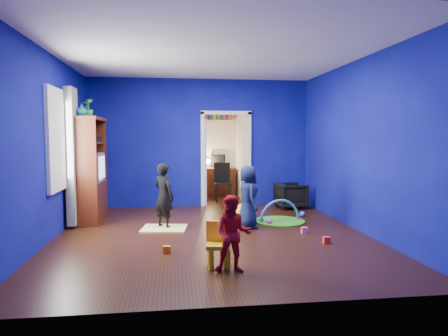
{
  "coord_description": "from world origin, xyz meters",
  "views": [
    {
      "loc": [
        -0.62,
        -6.36,
        1.61
      ],
      "look_at": [
        0.25,
        0.4,
        1.06
      ],
      "focal_mm": 32.0,
      "sensor_mm": 36.0,
      "label": 1
    }
  ],
  "objects": [
    {
      "name": "floor",
      "position": [
        0.0,
        0.0,
        0.0
      ],
      "size": [
        5.0,
        5.5,
        0.01
      ],
      "primitive_type": "cube",
      "color": "black",
      "rests_on": "ground"
    },
    {
      "name": "ceiling",
      "position": [
        0.0,
        0.0,
        2.9
      ],
      "size": [
        5.0,
        5.5,
        0.01
      ],
      "primitive_type": "cube",
      "color": "white",
      "rests_on": "wall_back"
    },
    {
      "name": "wall_back",
      "position": [
        0.0,
        2.75,
        1.45
      ],
      "size": [
        5.0,
        0.02,
        2.9
      ],
      "primitive_type": "cube",
      "color": "#0A096B",
      "rests_on": "floor"
    },
    {
      "name": "wall_front",
      "position": [
        0.0,
        -2.75,
        1.45
      ],
      "size": [
        5.0,
        0.02,
        2.9
      ],
      "primitive_type": "cube",
      "color": "#0A096B",
      "rests_on": "floor"
    },
    {
      "name": "wall_left",
      "position": [
        -2.5,
        0.0,
        1.45
      ],
      "size": [
        0.02,
        5.5,
        2.9
      ],
      "primitive_type": "cube",
      "color": "#0A096B",
      "rests_on": "floor"
    },
    {
      "name": "wall_right",
      "position": [
        2.5,
        0.0,
        1.45
      ],
      "size": [
        0.02,
        5.5,
        2.9
      ],
      "primitive_type": "cube",
      "color": "#0A096B",
      "rests_on": "floor"
    },
    {
      "name": "alcove",
      "position": [
        0.6,
        3.62,
        1.25
      ],
      "size": [
        1.0,
        1.75,
        2.5
      ],
      "primitive_type": null,
      "color": "silver",
      "rests_on": "floor"
    },
    {
      "name": "armchair",
      "position": [
        1.99,
        2.2,
        0.28
      ],
      "size": [
        0.68,
        0.67,
        0.57
      ],
      "primitive_type": "imported",
      "rotation": [
        0.0,
        0.0,
        1.68
      ],
      "color": "black",
      "rests_on": "floor"
    },
    {
      "name": "child_black",
      "position": [
        -0.78,
        0.6,
        0.57
      ],
      "size": [
        0.49,
        0.48,
        1.14
      ],
      "primitive_type": "imported",
      "rotation": [
        0.0,
        0.0,
        2.38
      ],
      "color": "black",
      "rests_on": "floor"
    },
    {
      "name": "child_navy",
      "position": [
        0.68,
        0.43,
        0.55
      ],
      "size": [
        0.42,
        0.58,
        1.1
      ],
      "primitive_type": "imported",
      "rotation": [
        0.0,
        0.0,
        1.71
      ],
      "color": "#0E0F35",
      "rests_on": "floor"
    },
    {
      "name": "toddler_red",
      "position": [
        0.08,
        -1.8,
        0.46
      ],
      "size": [
        0.5,
        0.42,
        0.92
      ],
      "primitive_type": "imported",
      "rotation": [
        0.0,
        0.0,
        -0.18
      ],
      "color": "red",
      "rests_on": "floor"
    },
    {
      "name": "vase",
      "position": [
        -2.22,
        1.06,
        2.07
      ],
      "size": [
        0.25,
        0.25,
        0.22
      ],
      "primitive_type": "imported",
      "rotation": [
        0.0,
        0.0,
        -0.2
      ],
      "color": "#0C5D63",
      "rests_on": "tv_armoire"
    },
    {
      "name": "potted_plant",
      "position": [
        -2.22,
        1.58,
        2.14
      ],
      "size": [
        0.26,
        0.26,
        0.37
      ],
      "primitive_type": "imported",
      "rotation": [
        0.0,
        0.0,
        -0.34
      ],
      "color": "#348F3D",
      "rests_on": "tv_armoire"
    },
    {
      "name": "tv_armoire",
      "position": [
        -2.22,
        1.36,
        0.98
      ],
      "size": [
        0.58,
        1.14,
        1.96
      ],
      "primitive_type": "cube",
      "color": "#401A0A",
      "rests_on": "floor"
    },
    {
      "name": "crt_tv",
      "position": [
        -2.18,
        1.36,
        1.02
      ],
      "size": [
        0.46,
        0.7,
        0.54
      ],
      "primitive_type": "cube",
      "color": "silver",
      "rests_on": "tv_armoire"
    },
    {
      "name": "yellow_blanket",
      "position": [
        -0.78,
        0.5,
        0.01
      ],
      "size": [
        0.82,
        0.7,
        0.03
      ],
      "primitive_type": "cube",
      "rotation": [
        0.0,
        0.0,
        -0.14
      ],
      "color": "#F2E07A",
      "rests_on": "floor"
    },
    {
      "name": "hopper_ball",
      "position": [
        0.63,
        0.68,
        0.19
      ],
      "size": [
        0.39,
        0.39,
        0.39
      ],
      "primitive_type": "sphere",
      "color": "yellow",
      "rests_on": "floor"
    },
    {
      "name": "kid_chair",
      "position": [
        -0.07,
        -1.6,
        0.25
      ],
      "size": [
        0.33,
        0.33,
        0.5
      ],
      "primitive_type": "cube",
      "rotation": [
        0.0,
        0.0,
        -0.2
      ],
      "color": "yellow",
      "rests_on": "floor"
    },
    {
      "name": "play_mat",
      "position": [
        1.37,
        0.83,
        0.01
      ],
      "size": [
        0.93,
        0.93,
        0.02
      ],
      "primitive_type": "cylinder",
      "color": "#49A124",
      "rests_on": "floor"
    },
    {
      "name": "toy_arch",
      "position": [
        1.37,
        0.83,
        0.02
      ],
      "size": [
        0.82,
        0.22,
        0.83
      ],
      "primitive_type": "torus",
      "rotation": [
        1.57,
        0.0,
        0.2
      ],
      "color": "#3F8CD8",
      "rests_on": "floor"
    },
    {
      "name": "window_left",
      "position": [
        -2.48,
        0.35,
        1.55
      ],
      "size": [
        0.03,
        0.95,
        1.55
      ],
      "primitive_type": "cube",
      "color": "white",
      "rests_on": "wall_left"
    },
    {
      "name": "curtain",
      "position": [
        -2.37,
        0.9,
        1.25
      ],
      "size": [
        0.14,
        0.42,
        2.4
      ],
      "primitive_type": "cube",
      "color": "slate",
      "rests_on": "floor"
    },
    {
      "name": "doorway",
      "position": [
        0.6,
        2.75,
        1.05
      ],
      "size": [
        1.16,
        0.1,
        2.1
      ],
      "primitive_type": "cube",
      "color": "white",
      "rests_on": "floor"
    },
    {
      "name": "study_desk",
      "position": [
        0.6,
        4.26,
        0.38
      ],
      "size": [
        0.88,
        0.44,
        0.75
      ],
      "primitive_type": "cube",
      "color": "#3D140A",
      "rests_on": "floor"
    },
    {
      "name": "desk_monitor",
      "position": [
        0.6,
        4.38,
        0.95
      ],
      "size": [
        0.4,
        0.05,
        0.32
      ],
      "primitive_type": "cube",
      "color": "black",
      "rests_on": "study_desk"
    },
    {
      "name": "desk_lamp",
      "position": [
        0.32,
        4.32,
        0.93
      ],
      "size": [
        0.14,
        0.14,
        0.14
      ],
      "primitive_type": "sphere",
      "color": "#FFD88C",
      "rests_on": "study_desk"
    },
    {
      "name": "folding_chair",
      "position": [
        0.6,
        3.3,
        0.46
      ],
      "size": [
        0.4,
        0.4,
        0.92
      ],
      "primitive_type": "cube",
      "color": "black",
      "rests_on": "floor"
    },
    {
      "name": "book_shelf",
      "position": [
        0.6,
        4.37,
        2.02
      ],
      "size": [
        0.88,
        0.24,
        0.04
      ],
      "primitive_type": "cube",
      "color": "white",
      "rests_on": "study_desk"
    },
    {
      "name": "toy_0",
      "position": [
        1.66,
        -0.72,
        0.05
      ],
      "size": [
        0.1,
        0.08,
        0.1
      ],
      "primitive_type": "cube",
      "color": "red",
      "rests_on": "floor"
    },
    {
      "name": "toy_1",
      "position": [
        1.95,
        1.26,
        0.06
      ],
      "size": [
        0.11,
        0.11,
        0.11
      ],
      "primitive_type": "sphere",
      "color": "blue",
      "rests_on": "floor"
    },
    {
      "name": "toy_2",
      "position": [
        -0.71,
        -0.92,
        0.05
      ],
      "size": [
        0.1,
        0.08,
        0.1
      ],
      "primitive_type": "cube",
      "color": "orange",
      "rests_on": "floor"
    },
    {
      "name": "toy_3",
      "position": [
        1.0,
        0.86,
        0.06
      ],
      "size": [
        0.11,
        0.11,
        0.11
      ],
      "primitive_type": "sphere",
      "color": "green",
      "rests_on": "floor"
    },
    {
      "name": "toy_4",
      "position": [
        1.54,
        -0.08,
        0.05
      ],
      "size": [
        0.1,
        0.08,
        0.1
      ],
      "primitive_type": "cube",
      "color": "#D750A6",
      "rests_on": "floor"
    },
    {
      "name": "toy_5",
      "position": [
        1.11,
        0.64,
        0.06
      ],
      "size": [
        0.11,
        0.11,
        0.11
      ],
      "primitive_type": "sphere",
      "color": "#BC46BA",
      "rests_on": "floor"
    }
  ]
}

